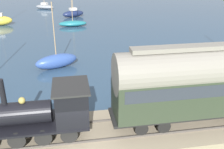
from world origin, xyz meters
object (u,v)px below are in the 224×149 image
(sailboat_gray, at_px, (45,6))
(sailboat_blue, at_px, (57,61))
(rowboat_mid_harbor, at_px, (133,67))
(sailboat_teal, at_px, (73,23))
(steam_locomotive, at_px, (51,109))
(passenger_coach, at_px, (201,81))
(sailboat_navy, at_px, (73,13))
(rowboat_near_shore, at_px, (194,93))

(sailboat_gray, distance_m, sailboat_blue, 34.66)
(sailboat_gray, distance_m, rowboat_mid_harbor, 37.64)
(sailboat_teal, bearing_deg, steam_locomotive, 175.23)
(passenger_coach, relative_size, sailboat_navy, 1.35)
(rowboat_mid_harbor, bearing_deg, passenger_coach, -178.72)
(sailboat_gray, bearing_deg, passenger_coach, -136.75)
(steam_locomotive, distance_m, sailboat_navy, 36.01)
(steam_locomotive, relative_size, sailboat_gray, 0.90)
(sailboat_gray, bearing_deg, sailboat_teal, -134.00)
(sailboat_navy, height_order, sailboat_blue, sailboat_navy)
(rowboat_mid_harbor, height_order, rowboat_near_shore, rowboat_mid_harbor)
(sailboat_navy, distance_m, rowboat_mid_harbor, 26.72)
(steam_locomotive, bearing_deg, sailboat_teal, -3.93)
(sailboat_teal, distance_m, sailboat_navy, 7.40)
(sailboat_navy, xyz_separation_m, rowboat_near_shore, (-32.00, -8.03, -0.51))
(steam_locomotive, distance_m, sailboat_teal, 28.64)
(steam_locomotive, height_order, rowboat_mid_harbor, steam_locomotive)
(sailboat_gray, bearing_deg, sailboat_navy, -121.35)
(sailboat_navy, bearing_deg, steam_locomotive, 153.42)
(passenger_coach, height_order, sailboat_blue, sailboat_blue)
(passenger_coach, bearing_deg, sailboat_navy, 9.71)
(sailboat_teal, bearing_deg, sailboat_gray, 16.38)
(sailboat_navy, distance_m, rowboat_near_shore, 33.00)
(steam_locomotive, relative_size, sailboat_navy, 0.70)
(sailboat_navy, bearing_deg, rowboat_near_shore, 171.14)
(sailboat_navy, bearing_deg, sailboat_blue, 151.55)
(rowboat_mid_harbor, bearing_deg, sailboat_blue, 68.96)
(sailboat_teal, height_order, rowboat_near_shore, sailboat_teal)
(sailboat_teal, distance_m, sailboat_gray, 18.08)
(sailboat_gray, relative_size, sailboat_blue, 0.98)
(sailboat_gray, height_order, rowboat_near_shore, sailboat_gray)
(steam_locomotive, height_order, sailboat_navy, sailboat_navy)
(steam_locomotive, height_order, sailboat_blue, sailboat_blue)
(sailboat_blue, relative_size, rowboat_near_shore, 2.83)
(passenger_coach, relative_size, sailboat_gray, 1.73)
(steam_locomotive, relative_size, rowboat_mid_harbor, 2.44)
(passenger_coach, xyz_separation_m, sailboat_gray, (45.79, 11.82, -2.60))
(sailboat_teal, bearing_deg, passenger_coach, -168.07)
(passenger_coach, distance_m, rowboat_mid_harbor, 10.12)
(passenger_coach, xyz_separation_m, rowboat_near_shore, (3.91, -1.89, -2.95))
(passenger_coach, xyz_separation_m, sailboat_blue, (11.29, 8.52, -2.43))
(steam_locomotive, height_order, rowboat_near_shore, steam_locomotive)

